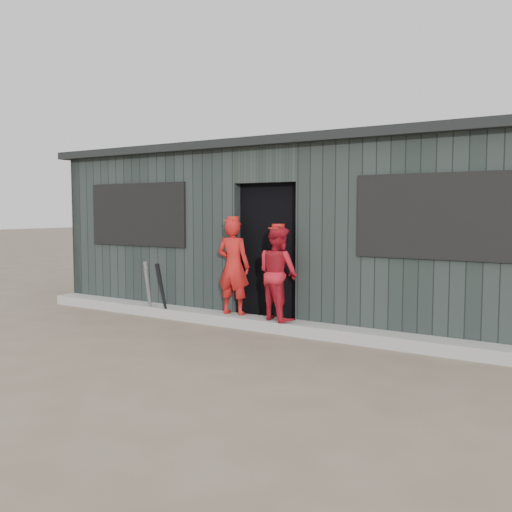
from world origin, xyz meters
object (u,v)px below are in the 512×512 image
Objects in this scene: bat_mid at (148,288)px; player_red_left at (233,266)px; bat_left at (149,292)px; player_red_right at (278,273)px; dugout at (314,231)px; player_grey_back at (293,276)px; bat_right at (162,291)px.

player_red_left reaches higher than bat_mid.
bat_left is 0.57× the size of player_red_left.
player_red_right is 0.15× the size of dugout.
bat_mid is 0.10× the size of dugout.
dugout is (-0.32, 1.66, 0.50)m from player_red_right.
player_grey_back is (0.66, 0.54, -0.15)m from player_red_left.
bat_right is 0.62× the size of player_red_left.
player_red_right reaches higher than bat_mid.
bat_mid is 1.54m from player_red_left.
bat_left is at bearing 4.12° from player_red_left.
dugout reaches higher than bat_right.
player_grey_back is at bearing -58.79° from player_red_right.
bat_left is 0.09× the size of dugout.
player_red_left is at bearing 20.59° from player_red_right.
player_red_left is at bearing -104.44° from dugout.
player_grey_back is 0.16× the size of dugout.
player_grey_back is (1.76, 0.81, 0.26)m from bat_right.
player_grey_back reaches higher than bat_mid.
player_red_right is at bearing 5.91° from bat_left.
player_grey_back reaches higher than bat_left.
player_red_left reaches higher than bat_right.
bat_mid is 0.38m from bat_right.
bat_mid is 0.62× the size of player_grey_back.
player_red_left is at bearing 9.82° from bat_left.
player_grey_back is (2.06, 0.79, 0.30)m from bat_left.
bat_left is at bearing 28.07° from player_red_right.
player_red_left is 1.00× the size of player_grey_back.
player_red_right is (2.15, 0.22, 0.40)m from bat_left.
bat_mid is 2.26m from player_red_right.
player_red_right is (0.75, -0.02, -0.05)m from player_red_left.
dugout is at bearing -110.13° from player_red_left.
dugout is at bearing -75.46° from player_grey_back.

